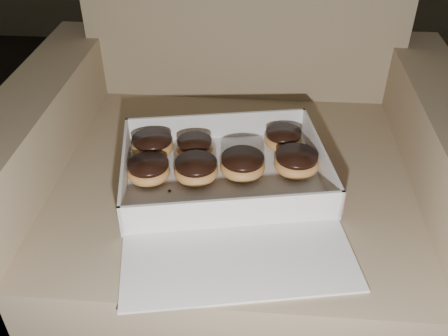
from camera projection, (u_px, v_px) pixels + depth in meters
armchair at (236, 195)px, 1.22m from camera, size 1.00×0.84×1.04m
bakery_box at (228, 186)px, 1.00m from camera, size 0.49×0.55×0.07m
donut_a at (153, 145)px, 1.09m from camera, size 0.09×0.09×0.05m
donut_b at (296, 163)px, 1.03m from camera, size 0.09×0.09×0.05m
donut_c at (195, 147)px, 1.09m from camera, size 0.08×0.08×0.04m
donut_d at (283, 139)px, 1.11m from camera, size 0.08×0.08×0.04m
donut_e at (196, 170)px, 1.01m from camera, size 0.09×0.09×0.05m
donut_f at (242, 165)px, 1.03m from camera, size 0.09×0.09×0.05m
donut_g at (149, 171)px, 1.01m from camera, size 0.09×0.09×0.04m
crumb_a at (241, 209)px, 0.95m from camera, size 0.01×0.01×0.00m
crumb_b at (241, 206)px, 0.96m from camera, size 0.01×0.01×0.00m
crumb_c at (169, 191)px, 1.00m from camera, size 0.01×0.01×0.00m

